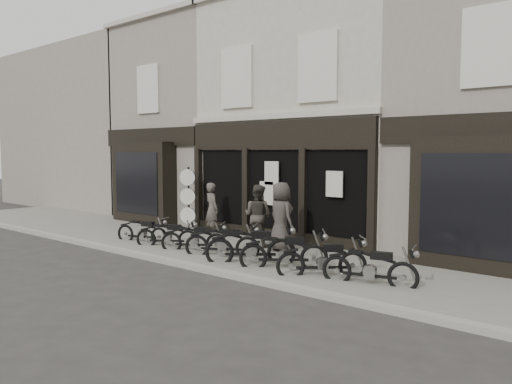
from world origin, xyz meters
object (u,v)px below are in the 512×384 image
Objects in this scene: man_right at (281,217)px; motorcycle_3 at (223,245)px; motorcycle_1 at (168,237)px; man_centre at (258,215)px; motorcycle_2 at (195,241)px; motorcycle_0 at (143,233)px; motorcycle_4 at (252,250)px; motorcycle_6 at (323,263)px; motorcycle_7 at (370,271)px; advert_sign_post at (188,202)px; man_left at (212,209)px; motorcycle_5 at (285,255)px.

motorcycle_3 is at bearing 80.44° from man_right.
motorcycle_1 is 0.92× the size of man_centre.
man_centre is at bearing 27.27° from motorcycle_2.
man_centre reaches higher than motorcycle_0.
man_right is at bearing 5.62° from motorcycle_2.
motorcycle_0 is 3.41m from motorcycle_3.
motorcycle_0 is at bearing 40.81° from man_right.
motorcycle_0 is 0.95× the size of motorcycle_4.
motorcycle_7 is (1.18, 0.02, -0.00)m from motorcycle_6.
motorcycle_7 is at bearing -32.70° from motorcycle_1.
motorcycle_2 is 0.93× the size of motorcycle_3.
motorcycle_3 is 0.96× the size of motorcycle_4.
man_right is (3.11, 1.52, 0.74)m from motorcycle_1.
motorcycle_2 is 2.58m from man_right.
motorcycle_3 reaches higher than motorcycle_7.
advert_sign_post is (-3.81, 2.22, 0.77)m from motorcycle_3.
motorcycle_0 is at bearing -103.96° from advert_sign_post.
man_left reaches higher than motorcycle_4.
motorcycle_0 is 0.78× the size of advert_sign_post.
man_centre is (-4.55, 1.71, 0.64)m from motorcycle_7.
man_right reaches higher than motorcycle_0.
motorcycle_7 is 1.04× the size of man_right.
advert_sign_post is (-4.67, 0.74, 0.06)m from man_right.
motorcycle_3 is 1.15m from motorcycle_4.
man_centre reaches higher than motorcycle_6.
man_left is at bearing 116.71° from motorcycle_6.
motorcycle_4 is at bearing 120.51° from man_right.
man_right reaches higher than motorcycle_4.
advert_sign_post reaches higher than motorcycle_2.
man_left reaches higher than motorcycle_5.
man_left is (-7.00, 2.24, 0.61)m from motorcycle_7.
motorcycle_7 is 3.96m from man_right.
man_right reaches higher than man_centre.
motorcycle_0 is 3.77m from man_centre.
motorcycle_0 is at bearing 149.58° from motorcycle_1.
motorcycle_4 reaches higher than motorcycle_3.
motorcycle_1 is at bearing 29.12° from man_centre.
motorcycle_7 is (3.29, 0.06, -0.05)m from motorcycle_4.
motorcycle_0 is 1.06× the size of motorcycle_2.
motorcycle_7 is 4.90m from man_centre.
motorcycle_3 is 1.03× the size of man_centre.
motorcycle_1 is at bearing 117.45° from man_left.
motorcycle_1 is 6.67m from motorcycle_7.
man_right reaches higher than motorcycle_2.
motorcycle_0 is 2.48m from man_left.
motorcycle_4 is 0.83× the size of advert_sign_post.
motorcycle_3 is at bearing -31.27° from motorcycle_1.
motorcycle_1 is at bearing 152.26° from motorcycle_2.
motorcycle_0 is 2.47m from advert_sign_post.
man_centre is at bearing 5.86° from motorcycle_1.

